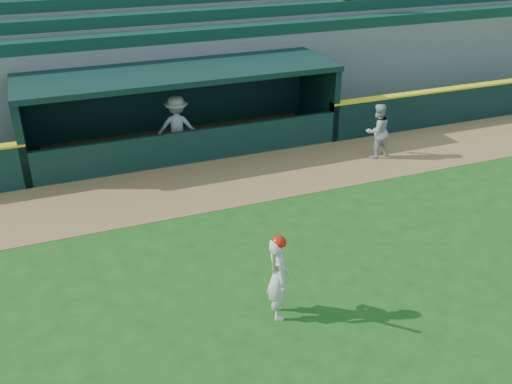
% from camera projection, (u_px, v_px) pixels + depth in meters
% --- Properties ---
extents(ground, '(120.00, 120.00, 0.00)m').
position_uv_depth(ground, '(285.00, 283.00, 11.38)').
color(ground, '#1A4B12').
rests_on(ground, ground).
extents(warning_track, '(40.00, 3.00, 0.01)m').
position_uv_depth(warning_track, '(211.00, 184.00, 15.45)').
color(warning_track, olive).
rests_on(warning_track, ground).
extents(dugout_player_front, '(0.87, 0.72, 1.64)m').
position_uv_depth(dugout_player_front, '(377.00, 131.00, 16.78)').
color(dugout_player_front, '#A7A7A2').
rests_on(dugout_player_front, ground).
extents(dugout_player_inside, '(1.38, 1.04, 1.89)m').
position_uv_depth(dugout_player_inside, '(177.00, 127.00, 16.71)').
color(dugout_player_inside, gray).
rests_on(dugout_player_inside, ground).
extents(dugout, '(9.40, 2.80, 2.46)m').
position_uv_depth(dugout, '(179.00, 103.00, 17.43)').
color(dugout, slate).
rests_on(dugout, ground).
extents(stands, '(34.50, 6.25, 7.55)m').
position_uv_depth(stands, '(146.00, 40.00, 20.77)').
color(stands, slate).
rests_on(stands, ground).
extents(batter_at_plate, '(0.55, 0.78, 1.70)m').
position_uv_depth(batter_at_plate, '(278.00, 276.00, 10.15)').
color(batter_at_plate, silver).
rests_on(batter_at_plate, ground).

